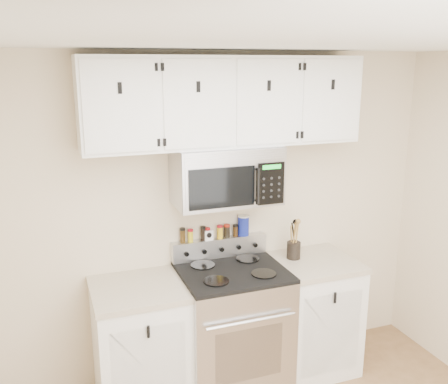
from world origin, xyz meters
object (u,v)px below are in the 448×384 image
at_px(range, 232,327).
at_px(salt_canister, 243,225).
at_px(microwave, 227,175).
at_px(utensil_crock, 294,249).

height_order(range, salt_canister, salt_canister).
bearing_deg(range, microwave, 89.77).
xyz_separation_m(range, utensil_crock, (0.56, 0.11, 0.51)).
height_order(range, microwave, microwave).
bearing_deg(microwave, salt_canister, 38.09).
distance_m(microwave, salt_canister, 0.51).
relative_size(range, utensil_crock, 3.52).
relative_size(microwave, salt_canister, 4.72).
distance_m(range, microwave, 1.15).
bearing_deg(range, salt_canister, 54.83).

